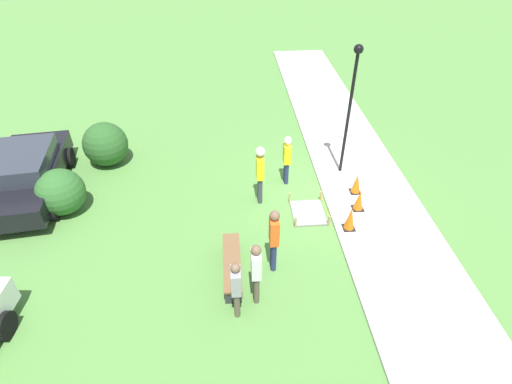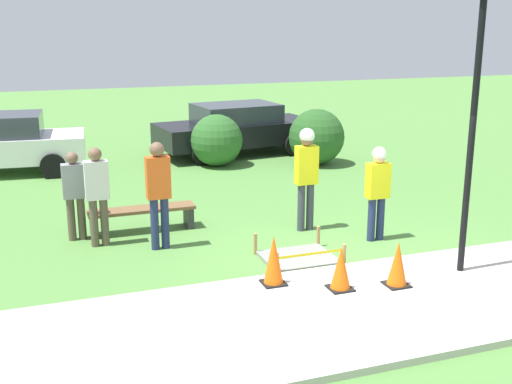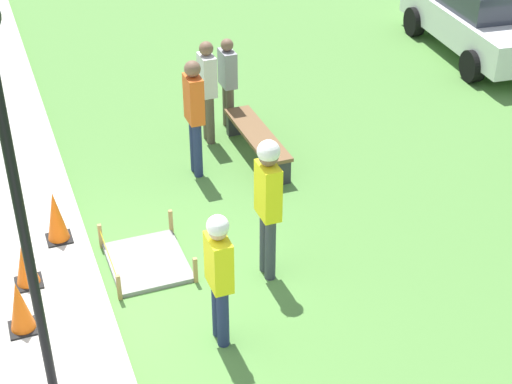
{
  "view_description": "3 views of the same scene",
  "coord_description": "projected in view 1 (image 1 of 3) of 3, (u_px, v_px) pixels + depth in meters",
  "views": [
    {
      "loc": [
        -9.87,
        2.93,
        7.84
      ],
      "look_at": [
        -0.73,
        2.21,
        0.85
      ],
      "focal_mm": 28.0,
      "sensor_mm": 36.0,
      "label": 1
    },
    {
      "loc": [
        -4.82,
        -8.5,
        3.82
      ],
      "look_at": [
        -1.03,
        2.14,
        0.8
      ],
      "focal_mm": 45.0,
      "sensor_mm": 36.0,
      "label": 2
    },
    {
      "loc": [
        7.39,
        -0.93,
        6.25
      ],
      "look_at": [
        -0.63,
        2.09,
        0.91
      ],
      "focal_mm": 55.0,
      "sensor_mm": 36.0,
      "label": 3
    }
  ],
  "objects": [
    {
      "name": "ground_plane",
      "position": [
        323.0,
        196.0,
        12.76
      ],
      "size": [
        60.0,
        60.0,
        0.0
      ],
      "primitive_type": "plane",
      "color": "#51843D"
    },
    {
      "name": "sidewalk",
      "position": [
        368.0,
        193.0,
        12.82
      ],
      "size": [
        28.0,
        2.92,
        0.1
      ],
      "color": "#BCB7AD",
      "rests_on": "ground_plane"
    },
    {
      "name": "wet_concrete_patch",
      "position": [
        308.0,
        213.0,
        12.05
      ],
      "size": [
        1.22,
        1.03,
        0.37
      ],
      "color": "gray",
      "rests_on": "ground_plane"
    },
    {
      "name": "traffic_cone_near_patch",
      "position": [
        350.0,
        218.0,
        11.19
      ],
      "size": [
        0.34,
        0.34,
        0.74
      ],
      "color": "black",
      "rests_on": "sidewalk"
    },
    {
      "name": "traffic_cone_far_patch",
      "position": [
        359.0,
        200.0,
        11.91
      ],
      "size": [
        0.34,
        0.34,
        0.64
      ],
      "color": "black",
      "rests_on": "sidewalk"
    },
    {
      "name": "traffic_cone_sidewalk_edge",
      "position": [
        357.0,
        183.0,
        12.58
      ],
      "size": [
        0.34,
        0.34,
        0.67
      ],
      "color": "black",
      "rests_on": "sidewalk"
    },
    {
      "name": "park_bench",
      "position": [
        232.0,
        264.0,
        10.01
      ],
      "size": [
        1.98,
        0.44,
        0.46
      ],
      "color": "#2D2D33",
      "rests_on": "ground_plane"
    },
    {
      "name": "worker_supervisor",
      "position": [
        260.0,
        169.0,
        11.85
      ],
      "size": [
        0.4,
        0.28,
        1.94
      ],
      "color": "#383D47",
      "rests_on": "ground_plane"
    },
    {
      "name": "worker_assistant",
      "position": [
        287.0,
        156.0,
        12.78
      ],
      "size": [
        0.4,
        0.25,
        1.71
      ],
      "color": "navy",
      "rests_on": "ground_plane"
    },
    {
      "name": "bystander_in_orange_shirt",
      "position": [
        274.0,
        237.0,
        9.72
      ],
      "size": [
        0.4,
        0.25,
        1.88
      ],
      "color": "navy",
      "rests_on": "ground_plane"
    },
    {
      "name": "bystander_in_gray_shirt",
      "position": [
        256.0,
        270.0,
        8.97
      ],
      "size": [
        0.4,
        0.23,
        1.75
      ],
      "color": "brown",
      "rests_on": "ground_plane"
    },
    {
      "name": "bystander_in_white_shirt",
      "position": [
        236.0,
        286.0,
        8.72
      ],
      "size": [
        0.4,
        0.22,
        1.61
      ],
      "color": "brown",
      "rests_on": "ground_plane"
    },
    {
      "name": "lamppost_near",
      "position": [
        352.0,
        95.0,
        12.07
      ],
      "size": [
        0.28,
        0.28,
        4.27
      ],
      "color": "black",
      "rests_on": "sidewalk"
    },
    {
      "name": "parked_car_black",
      "position": [
        25.0,
        173.0,
        12.43
      ],
      "size": [
        4.83,
        2.56,
        1.48
      ],
      "rotation": [
        0.0,
        0.0,
        0.12
      ],
      "color": "black",
      "rests_on": "ground_plane"
    },
    {
      "name": "shrub_rounded_near",
      "position": [
        61.0,
        192.0,
        11.77
      ],
      "size": [
        1.4,
        1.4,
        1.4
      ],
      "color": "#2D6028",
      "rests_on": "ground_plane"
    },
    {
      "name": "shrub_rounded_mid",
      "position": [
        105.0,
        144.0,
        13.86
      ],
      "size": [
        1.52,
        1.52,
        1.52
      ],
      "color": "#285623",
      "rests_on": "ground_plane"
    }
  ]
}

